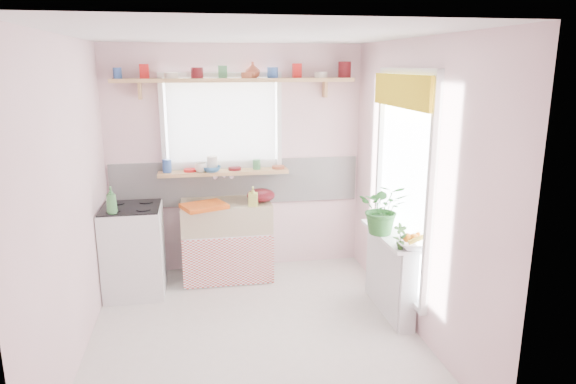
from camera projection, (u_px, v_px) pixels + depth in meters
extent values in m
plane|color=silver|center=(255.00, 334.00, 4.47)|extent=(3.20, 3.20, 0.00)
plane|color=white|center=(250.00, 34.00, 3.86)|extent=(3.20, 3.20, 0.00)
plane|color=#FFD5DA|center=(236.00, 160.00, 5.69)|extent=(2.80, 0.00, 2.80)
plane|color=#FFD5DA|center=(287.00, 271.00, 2.64)|extent=(2.80, 0.00, 2.80)
plane|color=#FFD5DA|center=(70.00, 203.00, 3.92)|extent=(0.00, 3.20, 3.20)
plane|color=#FFD5DA|center=(414.00, 188.00, 4.40)|extent=(0.00, 3.20, 3.20)
cube|color=white|center=(237.00, 182.00, 5.74)|extent=(2.74, 0.03, 0.50)
cube|color=#D38892|center=(238.00, 199.00, 5.78)|extent=(2.74, 0.02, 0.12)
cube|color=white|center=(222.00, 124.00, 5.56)|extent=(1.20, 0.01, 1.00)
cube|color=white|center=(222.00, 125.00, 5.50)|extent=(1.15, 0.02, 0.95)
cube|color=white|center=(405.00, 183.00, 4.59)|extent=(0.01, 1.10, 1.90)
cube|color=yellow|center=(401.00, 91.00, 4.38)|extent=(0.03, 1.20, 0.28)
cube|color=white|center=(227.00, 253.00, 5.62)|extent=(0.85, 0.55, 0.55)
cube|color=#CF423D|center=(229.00, 262.00, 5.35)|extent=(0.95, 0.02, 0.53)
cube|color=beige|center=(226.00, 216.00, 5.51)|extent=(0.95, 0.55, 0.30)
cylinder|color=silver|center=(224.00, 174.00, 5.65)|extent=(0.03, 0.22, 0.03)
cube|color=white|center=(134.00, 251.00, 5.17)|extent=(0.58, 0.58, 0.90)
cube|color=black|center=(130.00, 208.00, 5.06)|extent=(0.56, 0.56, 0.02)
cylinder|color=black|center=(113.00, 211.00, 4.90)|extent=(0.14, 0.14, 0.01)
cylinder|color=black|center=(144.00, 209.00, 4.95)|extent=(0.14, 0.14, 0.01)
cylinder|color=black|center=(118.00, 203.00, 5.17)|extent=(0.14, 0.14, 0.01)
cylinder|color=black|center=(146.00, 202.00, 5.22)|extent=(0.14, 0.14, 0.01)
cube|color=white|center=(390.00, 274.00, 4.79)|extent=(0.15, 0.90, 0.75)
cube|color=white|center=(389.00, 235.00, 4.69)|extent=(0.22, 0.95, 0.03)
cube|color=tan|center=(224.00, 172.00, 5.58)|extent=(1.40, 0.22, 0.04)
cube|color=tan|center=(235.00, 80.00, 5.36)|extent=(2.52, 0.24, 0.04)
cylinder|color=#3359A5|center=(117.00, 73.00, 5.14)|extent=(0.11, 0.11, 0.12)
cylinder|color=red|center=(144.00, 72.00, 5.18)|extent=(0.11, 0.11, 0.12)
cylinder|color=silver|center=(171.00, 75.00, 5.23)|extent=(0.11, 0.11, 0.06)
cylinder|color=#590F14|center=(197.00, 72.00, 5.27)|extent=(0.11, 0.11, 0.12)
cylinder|color=#3F7F4C|center=(223.00, 72.00, 5.32)|extent=(0.11, 0.11, 0.12)
cylinder|color=#A55133|center=(248.00, 75.00, 5.37)|extent=(0.11, 0.11, 0.06)
cylinder|color=#3359A5|center=(273.00, 72.00, 5.41)|extent=(0.11, 0.11, 0.12)
cylinder|color=red|center=(297.00, 72.00, 5.45)|extent=(0.11, 0.11, 0.12)
cylinder|color=silver|center=(321.00, 75.00, 5.50)|extent=(0.11, 0.11, 0.06)
cylinder|color=#590F14|center=(345.00, 72.00, 5.54)|extent=(0.11, 0.11, 0.12)
cylinder|color=#3359A5|center=(165.00, 167.00, 5.45)|extent=(0.11, 0.11, 0.12)
cylinder|color=red|center=(189.00, 166.00, 5.50)|extent=(0.11, 0.11, 0.12)
cylinder|color=silver|center=(212.00, 168.00, 5.54)|extent=(0.11, 0.11, 0.06)
cylinder|color=#590F14|center=(235.00, 165.00, 5.58)|extent=(0.11, 0.11, 0.12)
cylinder|color=#3F7F4C|center=(258.00, 164.00, 5.62)|extent=(0.11, 0.11, 0.12)
cylinder|color=#A55133|center=(280.00, 166.00, 5.67)|extent=(0.11, 0.11, 0.06)
cube|color=#CF5112|center=(204.00, 206.00, 5.24)|extent=(0.52, 0.46, 0.04)
ellipsoid|color=#530E16|center=(261.00, 195.00, 5.48)|extent=(0.31, 0.31, 0.14)
imported|color=#2A6629|center=(383.00, 208.00, 4.64)|extent=(0.53, 0.50, 0.48)
imported|color=silver|center=(413.00, 245.00, 4.31)|extent=(0.32, 0.32, 0.07)
imported|color=#386A2A|center=(400.00, 236.00, 4.27)|extent=(0.12, 0.09, 0.23)
imported|color=#CBCF5C|center=(253.00, 196.00, 5.31)|extent=(0.11, 0.11, 0.20)
imported|color=white|center=(201.00, 168.00, 5.46)|extent=(0.16, 0.16, 0.10)
imported|color=#3773B3|center=(211.00, 169.00, 5.49)|extent=(0.26, 0.26, 0.06)
imported|color=#AB5034|center=(253.00, 70.00, 5.42)|extent=(0.16, 0.16, 0.17)
imported|color=#438747|center=(111.00, 200.00, 4.79)|extent=(0.11, 0.11, 0.26)
sphere|color=orange|center=(414.00, 238.00, 4.29)|extent=(0.08, 0.08, 0.08)
sphere|color=orange|center=(419.00, 236.00, 4.33)|extent=(0.08, 0.08, 0.08)
sphere|color=orange|center=(407.00, 238.00, 4.30)|extent=(0.08, 0.08, 0.08)
cylinder|color=gold|center=(419.00, 239.00, 4.25)|extent=(0.18, 0.04, 0.10)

